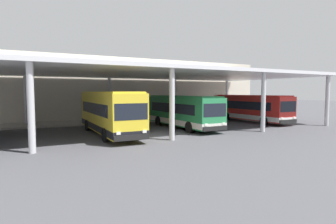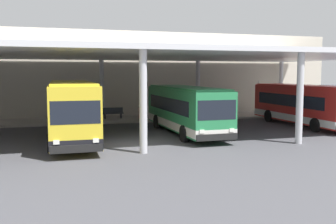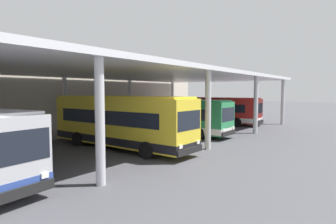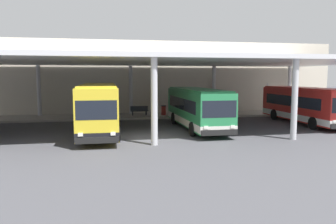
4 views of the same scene
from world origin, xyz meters
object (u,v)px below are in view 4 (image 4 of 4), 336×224
object	(u,v)px
bus_second_bay	(99,108)
bus_middle_bay	(197,108)
bench_waiting	(139,110)
trash_bin	(164,110)
bus_far_bay	(304,105)
banner_sign	(267,96)

from	to	relation	value
bus_second_bay	bus_middle_bay	world-z (taller)	bus_second_bay
bus_second_bay	bench_waiting	distance (m)	10.24
bench_waiting	trash_bin	distance (m)	2.50
bus_second_bay	bus_far_bay	xyz separation A→B (m)	(17.57, 1.62, -0.19)
bus_second_bay	banner_sign	xyz separation A→B (m)	(17.70, 8.49, 0.14)
bus_second_bay	bench_waiting	world-z (taller)	bus_second_bay
bus_middle_bay	banner_sign	xyz separation A→B (m)	(10.14, 7.76, 0.32)
bus_middle_bay	trash_bin	bearing A→B (deg)	97.63
bus_second_bay	trash_bin	xyz separation A→B (m)	(6.45, 9.04, -1.16)
bus_middle_bay	trash_bin	size ratio (longest dim) A/B	10.75
bus_middle_bay	bus_far_bay	distance (m)	10.05
bus_second_bay	bus_far_bay	distance (m)	17.64
bus_second_bay	bus_middle_bay	distance (m)	7.60
bus_far_bay	banner_sign	xyz separation A→B (m)	(0.13, 6.87, 0.32)
bench_waiting	bus_middle_bay	bearing A→B (deg)	-67.42
bus_middle_bay	bus_far_bay	size ratio (longest dim) A/B	1.00
trash_bin	banner_sign	bearing A→B (deg)	-2.80
bus_far_bay	bench_waiting	bearing A→B (deg)	150.34
bus_far_bay	banner_sign	distance (m)	6.88
banner_sign	trash_bin	bearing A→B (deg)	177.20
bench_waiting	banner_sign	distance (m)	13.82
bus_middle_bay	bus_far_bay	xyz separation A→B (m)	(10.01, 0.89, 0.00)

